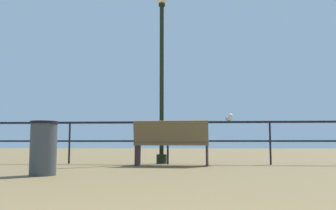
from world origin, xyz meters
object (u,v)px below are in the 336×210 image
Objects in this scene: trash_bin at (43,148)px; bench_near_left at (171,141)px; lamppost_center at (162,62)px; seagull_on_rail at (229,118)px.

bench_near_left is at bearing 52.68° from trash_bin.
trash_bin is (-1.82, -2.39, -0.11)m from bench_near_left.
trash_bin is (-1.53, -3.26, -2.04)m from lamppost_center.
bench_near_left is 4.58× the size of seagull_on_rail.
lamppost_center is 12.12× the size of seagull_on_rail.
lamppost_center is at bearing 108.48° from bench_near_left.
seagull_on_rail is 0.43× the size of trash_bin.
bench_near_left is at bearing -71.52° from lamppost_center.
bench_near_left is 0.38× the size of lamppost_center.
lamppost_center is at bearing 171.63° from seagull_on_rail.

